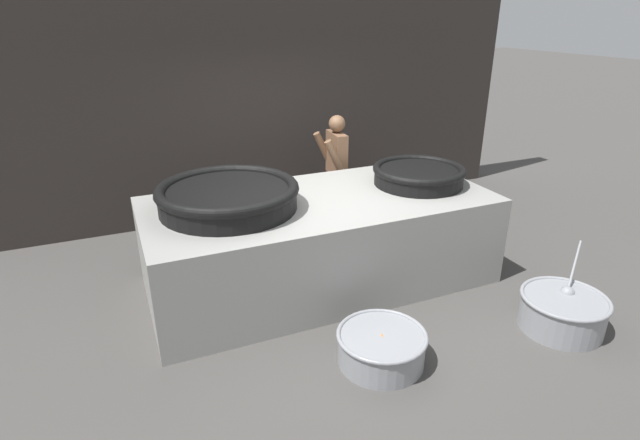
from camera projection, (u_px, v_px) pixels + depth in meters
The scene contains 8 objects.
ground_plane at pixel (320, 280), 5.82m from camera, with size 60.00×60.00×0.00m, color #474442.
back_wall at pixel (251, 66), 7.04m from camera, with size 8.47×0.24×4.37m, color #2D2826.
hearth_platform at pixel (320, 241), 5.63m from camera, with size 3.79×1.74×1.01m.
giant_wok_near at pixel (228, 196), 5.10m from camera, with size 1.46×1.46×0.27m.
giant_wok_far at pixel (418, 174), 5.85m from camera, with size 1.08×1.08×0.22m.
cook at pixel (336, 169), 6.92m from camera, with size 0.40×0.61×1.61m.
prep_bowl_vegetables at pixel (563, 310), 4.87m from camera, with size 0.97×0.83×0.70m.
prep_bowl_meat at pixel (381, 346), 4.40m from camera, with size 0.80×0.80×0.30m.
Camera 1 is at (-2.02, -4.68, 2.90)m, focal length 28.00 mm.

